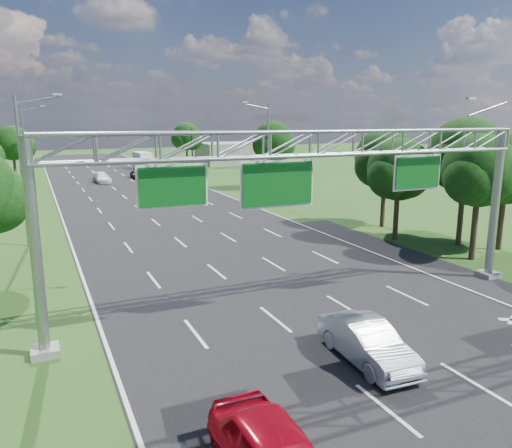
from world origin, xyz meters
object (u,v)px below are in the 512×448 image
silver_sedan (367,342)px  box_truck (144,161)px  sign_gantry (316,158)px  traffic_signal (169,142)px

silver_sedan → box_truck: 71.91m
box_truck → silver_sedan: bearing=-98.6°
sign_gantry → box_truck: size_ratio=3.07×
sign_gantry → box_truck: 66.82m
sign_gantry → silver_sedan: bearing=-99.0°
sign_gantry → silver_sedan: 8.13m
traffic_signal → silver_sedan: 58.98m
silver_sedan → sign_gantry: bearing=83.8°
silver_sedan → box_truck: bearing=87.2°
traffic_signal → silver_sedan: traffic_signal is taller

